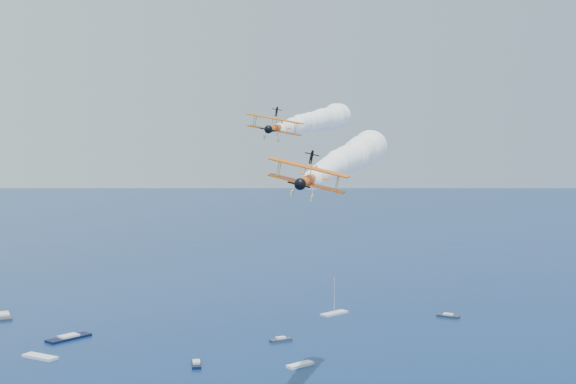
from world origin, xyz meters
TOP-DOWN VIEW (x-y plane):
  - biplane_lead at (2.90, 37.24)m, footprint 12.85×13.59m
  - biplane_trail at (-19.04, 0.21)m, footprint 12.28×12.89m
  - smoke_trail_lead at (23.84, 53.32)m, footprint 54.66×53.06m
  - smoke_trail_trail at (1.47, 16.84)m, footprint 54.68×53.68m
  - spectator_boats at (-15.02, 111.21)m, footprint 234.12×179.68m

SIDE VIEW (x-z plane):
  - spectator_boats at x=-15.02m, z-range 0.00..0.70m
  - biplane_trail at x=-19.04m, z-range 49.48..57.29m
  - smoke_trail_trail at x=1.47m, z-range 50.59..60.15m
  - biplane_lead at x=2.90m, z-range 56.14..64.11m
  - smoke_trail_lead at x=23.84m, z-range 57.32..66.89m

